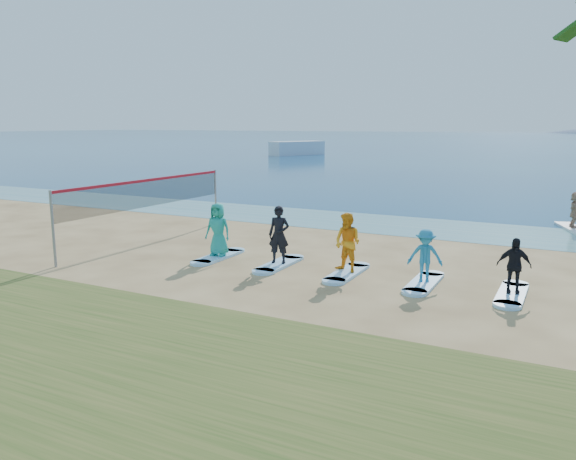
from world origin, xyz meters
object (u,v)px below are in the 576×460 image
at_px(surfboard_0, 219,256).
at_px(surfboard_2, 347,273).
at_px(student_3, 425,256).
at_px(student_4, 514,265).
at_px(surfboard_1, 279,264).
at_px(student_2, 348,243).
at_px(student_0, 218,229).
at_px(volleyball_net, 148,194).
at_px(boat_offshore_a, 297,155).
at_px(student_1, 279,235).
at_px(surfboard_4, 512,294).
at_px(paddleboarder, 575,210).
at_px(surfboard_3, 424,283).
at_px(paddleboard, 573,229).

relative_size(surfboard_0, surfboard_2, 1.00).
height_order(student_3, student_4, student_3).
bearing_deg(surfboard_1, student_2, 0.00).
bearing_deg(surfboard_2, student_4, 0.00).
height_order(student_0, student_3, student_0).
height_order(surfboard_1, student_3, student_3).
bearing_deg(surfboard_0, volleyball_net, 165.48).
relative_size(boat_offshore_a, student_0, 4.72).
bearing_deg(student_0, volleyball_net, 157.77).
height_order(student_1, student_4, student_1).
height_order(student_0, student_1, student_1).
relative_size(surfboard_2, student_2, 1.21).
height_order(surfboard_2, surfboard_4, same).
xyz_separation_m(boat_offshore_a, surfboard_1, (28.83, -59.30, 0.04)).
bearing_deg(student_2, surfboard_2, 0.00).
bearing_deg(student_1, surfboard_4, -11.93).
relative_size(student_0, surfboard_1, 0.83).
height_order(student_2, student_3, student_2).
bearing_deg(paddleboarder, student_4, 161.21).
bearing_deg(paddleboarder, surfboard_1, 131.25).
xyz_separation_m(surfboard_2, student_2, (0.00, 0.00, 0.96)).
xyz_separation_m(student_2, surfboard_3, (2.38, 0.00, -0.96)).
relative_size(paddleboard, surfboard_0, 1.36).
xyz_separation_m(student_1, surfboard_4, (7.14, 0.00, -0.98)).
height_order(student_1, surfboard_3, student_1).
xyz_separation_m(surfboard_4, student_4, (0.00, 0.00, 0.80)).
height_order(surfboard_1, student_1, student_1).
distance_m(student_0, surfboard_1, 2.56).
distance_m(paddleboard, student_2, 12.95).
bearing_deg(boat_offshore_a, volleyball_net, -44.24).
relative_size(student_0, surfboard_3, 0.83).
distance_m(surfboard_1, student_3, 4.83).
xyz_separation_m(student_0, surfboard_1, (2.38, 0.00, -0.96)).
distance_m(paddleboarder, student_3, 11.97).
bearing_deg(surfboard_2, volleyball_net, 173.31).
bearing_deg(paddleboard, surfboard_3, -127.59).
distance_m(surfboard_2, surfboard_4, 4.76).
relative_size(student_1, student_3, 1.23).
height_order(paddleboarder, student_1, student_1).
distance_m(paddleboarder, surfboard_0, 15.75).
bearing_deg(surfboard_4, student_4, 0.00).
relative_size(paddleboard, boat_offshore_a, 0.35).
distance_m(student_3, surfboard_4, 2.51).
xyz_separation_m(paddleboard, paddleboarder, (0.00, 0.00, 0.84)).
height_order(paddleboarder, boat_offshore_a, paddleboarder).
bearing_deg(student_0, student_4, -7.71).
xyz_separation_m(boat_offshore_a, surfboard_0, (26.45, -59.30, 0.04)).
bearing_deg(surfboard_2, paddleboarder, 61.82).
bearing_deg(student_0, surfboard_4, -7.71).
height_order(paddleboard, surfboard_3, paddleboard).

